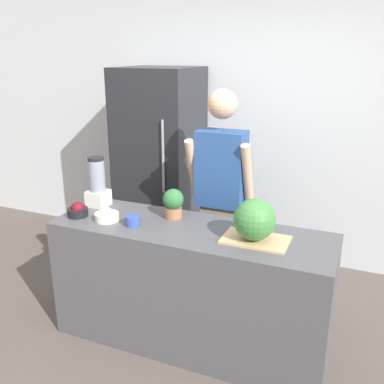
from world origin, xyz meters
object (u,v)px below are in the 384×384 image
object	(u,v)px
bowl_cream	(107,216)
bowl_small_blue	(133,221)
watermelon	(255,220)
blender	(97,184)
potted_plant	(173,203)
refrigerator	(161,165)
bowl_cherries	(78,211)
person	(220,196)

from	to	relation	value
bowl_cream	bowl_small_blue	world-z (taller)	bowl_cream
watermelon	blender	xyz separation A→B (m)	(-1.28, 0.17, 0.03)
watermelon	potted_plant	world-z (taller)	watermelon
potted_plant	refrigerator	bearing A→B (deg)	121.05
watermelon	potted_plant	bearing A→B (deg)	165.28
refrigerator	bowl_cherries	bearing A→B (deg)	-89.57
person	bowl_cream	bearing A→B (deg)	-128.98
bowl_cherries	bowl_small_blue	world-z (taller)	bowl_cherries
blender	bowl_cherries	bearing A→B (deg)	-91.97
bowl_cherries	bowl_cream	world-z (taller)	bowl_cherries
watermelon	potted_plant	xyz separation A→B (m)	(-0.64, 0.17, -0.03)
watermelon	bowl_cream	distance (m)	1.06
refrigerator	watermelon	world-z (taller)	refrigerator
bowl_cream	person	bearing A→B (deg)	51.02
person	potted_plant	distance (m)	0.54
refrigerator	blender	size ratio (longest dim) A/B	4.92
bowl_cherries	bowl_cream	xyz separation A→B (m)	(0.24, 0.01, -0.01)
person	bowl_cream	world-z (taller)	person
person	blender	distance (m)	0.97
bowl_cherries	potted_plant	distance (m)	0.70
watermelon	blender	world-z (taller)	blender
bowl_small_blue	potted_plant	bearing A→B (deg)	50.36
bowl_cherries	potted_plant	world-z (taller)	potted_plant
watermelon	bowl_small_blue	xyz separation A→B (m)	(-0.83, -0.07, -0.11)
bowl_small_blue	potted_plant	distance (m)	0.32
bowl_cherries	potted_plant	bearing A→B (deg)	20.38
person	watermelon	world-z (taller)	person
watermelon	bowl_small_blue	world-z (taller)	watermelon
bowl_cream	watermelon	bearing A→B (deg)	3.43
watermelon	bowl_cherries	size ratio (longest dim) A/B	1.80
potted_plant	blender	bearing A→B (deg)	179.61
bowl_small_blue	blender	size ratio (longest dim) A/B	0.28
bowl_cream	bowl_small_blue	size ratio (longest dim) A/B	1.61
refrigerator	blender	world-z (taller)	refrigerator
refrigerator	bowl_small_blue	distance (m)	1.41
person	watermelon	size ratio (longest dim) A/B	6.67
bowl_cream	blender	xyz separation A→B (m)	(-0.23, 0.23, 0.14)
blender	watermelon	bearing A→B (deg)	-7.65
watermelon	refrigerator	bearing A→B (deg)	135.73
refrigerator	watermelon	bearing A→B (deg)	-44.27
bowl_cream	potted_plant	size ratio (longest dim) A/B	0.79
bowl_cherries	bowl_cream	bearing A→B (deg)	2.72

